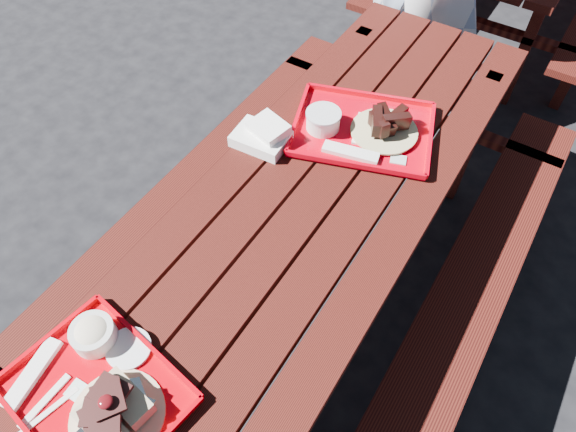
{
  "coord_description": "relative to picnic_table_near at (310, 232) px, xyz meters",
  "views": [
    {
      "loc": [
        0.51,
        -0.96,
        2.07
      ],
      "look_at": [
        0.0,
        -0.15,
        0.82
      ],
      "focal_mm": 32.0,
      "sensor_mm": 36.0,
      "label": 1
    }
  ],
  "objects": [
    {
      "name": "near_tray",
      "position": [
        -0.13,
        -0.83,
        0.22
      ],
      "size": [
        0.49,
        0.41,
        0.14
      ],
      "color": "#CB000B",
      "rests_on": "picnic_table_near"
    },
    {
      "name": "far_tray",
      "position": [
        -0.01,
        0.36,
        0.22
      ],
      "size": [
        0.6,
        0.53,
        0.08
      ],
      "color": "red",
      "rests_on": "picnic_table_near"
    },
    {
      "name": "white_cloth",
      "position": [
        -0.28,
        0.13,
        0.22
      ],
      "size": [
        0.2,
        0.17,
        0.08
      ],
      "color": "white",
      "rests_on": "picnic_table_near"
    },
    {
      "name": "picnic_table_near",
      "position": [
        0.0,
        0.0,
        0.0
      ],
      "size": [
        1.41,
        2.4,
        0.75
      ],
      "color": "#45140D",
      "rests_on": "ground"
    },
    {
      "name": "ground",
      "position": [
        0.0,
        0.0,
        -0.56
      ],
      "size": [
        60.0,
        60.0,
        0.0
      ],
      "primitive_type": "plane",
      "color": "black",
      "rests_on": "ground"
    }
  ]
}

